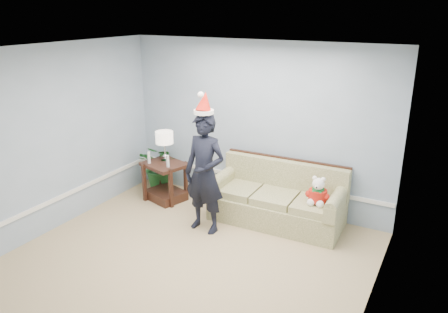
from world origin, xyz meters
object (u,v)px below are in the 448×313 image
Objects in this scene: houseplant at (162,166)px; man at (205,174)px; sofa at (278,201)px; table_lamp at (164,139)px; teddy_bear at (318,194)px; side_table at (165,185)px.

man reaches higher than houseplant.
sofa is 2.36m from houseplant.
houseplant is at bearing 150.61° from man.
table_lamp is 1.37m from man.
table_lamp is 2.71m from teddy_bear.
houseplant is at bearing 170.31° from teddy_bear.
sofa reaches higher than side_table.
teddy_bear is at bearing 0.77° from side_table.
sofa is 1.13× the size of man.
side_table is 0.54m from houseplant.
table_lamp is at bearing -178.29° from sofa.
houseplant is 1.99× the size of teddy_bear.
man is (1.16, -0.59, 0.63)m from side_table.
side_table is 2.68m from teddy_bear.
table_lamp reaches higher than teddy_bear.
sofa is 2.01m from side_table.
side_table is at bearing 156.28° from man.
man reaches higher than side_table.
table_lamp is 0.30× the size of man.
man reaches higher than sofa.
houseplant is (-2.35, 0.20, 0.09)m from sofa.
sofa reaches higher than houseplant.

